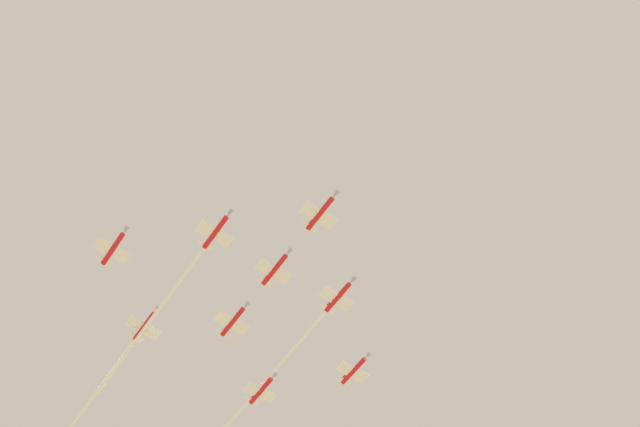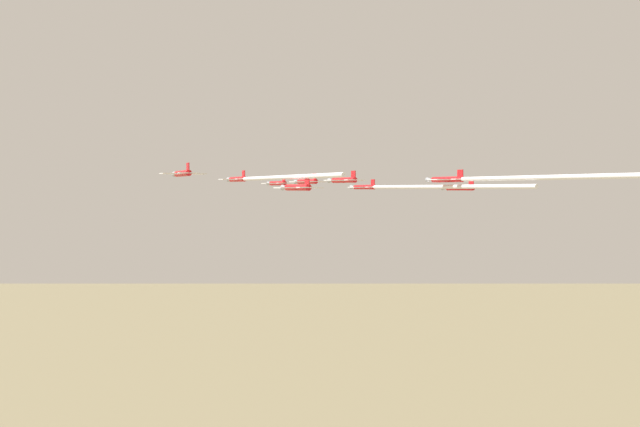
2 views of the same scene
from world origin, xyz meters
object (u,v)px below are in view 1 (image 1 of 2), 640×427
(jet_starboard_inner, at_px, (173,290))
(jet_starboard_trail, at_px, (261,390))
(jet_lead, at_px, (321,213))
(jet_tail_end, at_px, (107,378))
(jet_port_inner, at_px, (300,341))
(jet_starboard_outer, at_px, (354,370))
(jet_port_outer, at_px, (275,269))
(jet_center_rear, at_px, (113,248))
(jet_port_trail, at_px, (233,321))

(jet_starboard_inner, xyz_separation_m, jet_starboard_trail, (9.67, -34.20, -0.16))
(jet_lead, bearing_deg, jet_tail_end, -76.59)
(jet_port_inner, xyz_separation_m, jet_starboard_outer, (-1.60, -16.28, 0.76))
(jet_port_inner, bearing_deg, jet_lead, 63.10)
(jet_lead, relative_size, jet_port_outer, 1.00)
(jet_port_outer, bearing_deg, jet_starboard_inner, -46.36)
(jet_port_inner, distance_m, jet_starboard_outer, 16.38)
(jet_center_rear, bearing_deg, jet_starboard_inner, -171.54)
(jet_port_trail, xyz_separation_m, jet_starboard_trail, (10.91, -17.88, -1.54))
(jet_lead, height_order, jet_center_rear, jet_lead)
(jet_port_inner, height_order, jet_port_outer, jet_port_inner)
(jet_port_outer, bearing_deg, jet_tail_end, -72.09)
(jet_starboard_outer, height_order, jet_port_trail, jet_starboard_outer)
(jet_starboard_outer, bearing_deg, jet_lead, 45.00)
(jet_tail_end, bearing_deg, jet_lead, 103.41)
(jet_port_outer, distance_m, jet_port_trail, 17.99)
(jet_port_trail, bearing_deg, jet_port_outer, 90.00)
(jet_lead, height_order, jet_starboard_outer, jet_starboard_outer)
(jet_port_inner, xyz_separation_m, jet_port_trail, (5.78, 15.75, -0.35))
(jet_port_trail, bearing_deg, jet_starboard_trail, -141.34)
(jet_lead, distance_m, jet_center_rear, 46.27)
(jet_lead, distance_m, jet_starboard_trail, 51.73)
(jet_lead, relative_size, jet_port_inner, 0.21)
(jet_port_inner, relative_size, jet_starboard_trail, 4.81)
(jet_starboard_inner, relative_size, jet_port_outer, 5.37)
(jet_port_inner, height_order, jet_port_trail, jet_port_inner)
(jet_starboard_inner, bearing_deg, jet_port_outer, 133.64)
(jet_lead, height_order, jet_port_inner, jet_port_inner)
(jet_starboard_inner, distance_m, jet_starboard_outer, 49.18)
(jet_port_outer, height_order, jet_starboard_trail, jet_port_outer)
(jet_port_outer, height_order, jet_center_rear, jet_port_outer)
(jet_port_trail, relative_size, jet_tail_end, 0.18)
(jet_port_outer, xyz_separation_m, jet_center_rear, (18.73, 30.58, -1.49))
(jet_port_trail, height_order, jet_starboard_trail, jet_port_trail)
(jet_center_rear, bearing_deg, jet_port_inner, 179.45)
(jet_center_rear, bearing_deg, jet_starboard_trail, -161.57)
(jet_port_outer, height_order, jet_starboard_outer, jet_starboard_outer)
(jet_starboard_inner, distance_m, jet_starboard_trail, 35.54)
(jet_port_inner, relative_size, jet_tail_end, 0.87)
(jet_lead, xyz_separation_m, jet_center_rear, (36.58, 28.31, -1.26))
(jet_port_outer, bearing_deg, jet_starboard_outer, -155.77)
(jet_lead, distance_m, jet_port_outer, 17.99)
(jet_starboard_trail, bearing_deg, jet_port_inner, 90.00)
(jet_port_outer, height_order, jet_tail_end, jet_tail_end)
(jet_starboard_outer, relative_size, jet_port_trail, 1.00)
(jet_center_rear, bearing_deg, jet_starboard_outer, -180.00)
(jet_starboard_inner, relative_size, jet_port_trail, 5.37)
(jet_tail_end, bearing_deg, jet_starboard_inner, 90.00)
(jet_starboard_trail, distance_m, jet_tail_end, 38.12)
(jet_port_inner, height_order, jet_center_rear, jet_port_inner)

